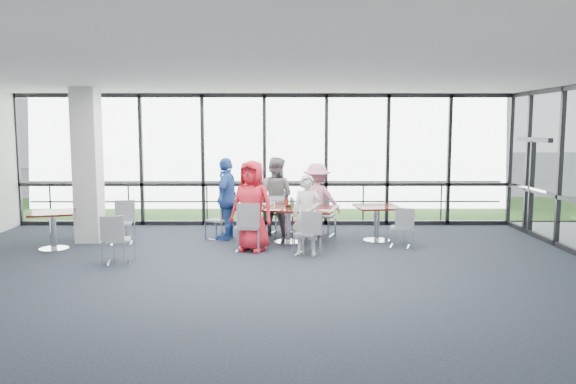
{
  "coord_description": "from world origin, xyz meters",
  "views": [
    {
      "loc": [
        0.51,
        -8.65,
        2.4
      ],
      "look_at": [
        0.56,
        2.54,
        1.1
      ],
      "focal_mm": 35.0,
      "sensor_mm": 36.0,
      "label": 1
    }
  ],
  "objects_px": {
    "diner_far_left": "(275,196)",
    "diner_far_right": "(317,200)",
    "side_table_left": "(52,218)",
    "chair_main_fl": "(281,213)",
    "structural_column": "(88,166)",
    "diner_end": "(227,199)",
    "chair_spare_lb": "(121,224)",
    "main_table": "(288,213)",
    "diner_near_left": "(252,206)",
    "chair_main_nr": "(307,234)",
    "chair_spare_r": "(400,228)",
    "diner_near_right": "(307,215)",
    "chair_main_end": "(219,220)",
    "chair_main_fr": "(323,216)",
    "chair_main_nl": "(248,227)",
    "chair_spare_la": "(118,240)",
    "side_table_right": "(377,211)"
  },
  "relations": [
    {
      "from": "side_table_right",
      "to": "diner_far_right",
      "type": "relative_size",
      "value": 0.6
    },
    {
      "from": "diner_near_right",
      "to": "diner_near_left",
      "type": "bearing_deg",
      "value": 171.04
    },
    {
      "from": "diner_near_right",
      "to": "chair_spare_r",
      "type": "distance_m",
      "value": 2.02
    },
    {
      "from": "diner_end",
      "to": "side_table_right",
      "type": "bearing_deg",
      "value": 98.04
    },
    {
      "from": "structural_column",
      "to": "chair_main_fr",
      "type": "distance_m",
      "value": 5.11
    },
    {
      "from": "structural_column",
      "to": "diner_far_right",
      "type": "relative_size",
      "value": 1.99
    },
    {
      "from": "chair_main_nl",
      "to": "chair_spare_la",
      "type": "bearing_deg",
      "value": -150.65
    },
    {
      "from": "chair_main_nl",
      "to": "chair_spare_r",
      "type": "height_order",
      "value": "chair_main_nl"
    },
    {
      "from": "chair_main_fr",
      "to": "chair_main_fl",
      "type": "bearing_deg",
      "value": 0.81
    },
    {
      "from": "diner_far_left",
      "to": "chair_spare_lb",
      "type": "height_order",
      "value": "diner_far_left"
    },
    {
      "from": "chair_spare_la",
      "to": "diner_near_left",
      "type": "bearing_deg",
      "value": 10.61
    },
    {
      "from": "diner_far_left",
      "to": "diner_far_right",
      "type": "height_order",
      "value": "diner_far_left"
    },
    {
      "from": "chair_main_fl",
      "to": "chair_main_fr",
      "type": "distance_m",
      "value": 0.97
    },
    {
      "from": "chair_main_nr",
      "to": "chair_main_fr",
      "type": "distance_m",
      "value": 1.94
    },
    {
      "from": "structural_column",
      "to": "diner_far_right",
      "type": "distance_m",
      "value": 4.9
    },
    {
      "from": "diner_near_left",
      "to": "diner_far_left",
      "type": "bearing_deg",
      "value": 96.48
    },
    {
      "from": "chair_spare_r",
      "to": "chair_main_fl",
      "type": "bearing_deg",
      "value": 165.6
    },
    {
      "from": "diner_far_right",
      "to": "diner_near_right",
      "type": "bearing_deg",
      "value": 89.05
    },
    {
      "from": "side_table_left",
      "to": "chair_main_end",
      "type": "bearing_deg",
      "value": 17.84
    },
    {
      "from": "side_table_left",
      "to": "chair_spare_la",
      "type": "xyz_separation_m",
      "value": [
        1.62,
        -1.15,
        -0.2
      ]
    },
    {
      "from": "main_table",
      "to": "diner_near_left",
      "type": "distance_m",
      "value": 1.05
    },
    {
      "from": "diner_far_left",
      "to": "chair_spare_r",
      "type": "bearing_deg",
      "value": 176.24
    },
    {
      "from": "structural_column",
      "to": "chair_main_fr",
      "type": "bearing_deg",
      "value": 6.49
    },
    {
      "from": "chair_spare_lb",
      "to": "chair_spare_r",
      "type": "xyz_separation_m",
      "value": [
        5.66,
        -0.3,
        -0.04
      ]
    },
    {
      "from": "structural_column",
      "to": "diner_near_left",
      "type": "relative_size",
      "value": 1.81
    },
    {
      "from": "side_table_left",
      "to": "chair_main_end",
      "type": "xyz_separation_m",
      "value": [
        3.12,
        1.01,
        -0.21
      ]
    },
    {
      "from": "diner_far_left",
      "to": "diner_far_right",
      "type": "xyz_separation_m",
      "value": [
        0.92,
        -0.13,
        -0.07
      ]
    },
    {
      "from": "chair_main_fl",
      "to": "chair_spare_lb",
      "type": "bearing_deg",
      "value": 37.31
    },
    {
      "from": "main_table",
      "to": "side_table_left",
      "type": "distance_m",
      "value": 4.65
    },
    {
      "from": "structural_column",
      "to": "diner_near_left",
      "type": "bearing_deg",
      "value": -14.77
    },
    {
      "from": "chair_main_fl",
      "to": "chair_main_end",
      "type": "distance_m",
      "value": 1.49
    },
    {
      "from": "chair_spare_la",
      "to": "chair_spare_r",
      "type": "height_order",
      "value": "chair_spare_la"
    },
    {
      "from": "structural_column",
      "to": "diner_end",
      "type": "bearing_deg",
      "value": 4.6
    },
    {
      "from": "main_table",
      "to": "side_table_left",
      "type": "xyz_separation_m",
      "value": [
        -4.61,
        -0.64,
        -0.01
      ]
    },
    {
      "from": "side_table_left",
      "to": "diner_far_left",
      "type": "bearing_deg",
      "value": 19.46
    },
    {
      "from": "chair_main_nr",
      "to": "chair_spare_r",
      "type": "relative_size",
      "value": 1.05
    },
    {
      "from": "structural_column",
      "to": "chair_main_end",
      "type": "relative_size",
      "value": 3.82
    },
    {
      "from": "diner_near_left",
      "to": "chair_main_nr",
      "type": "xyz_separation_m",
      "value": [
        1.05,
        -0.42,
        -0.47
      ]
    },
    {
      "from": "main_table",
      "to": "chair_main_end",
      "type": "distance_m",
      "value": 1.54
    },
    {
      "from": "chair_main_nr",
      "to": "chair_spare_r",
      "type": "distance_m",
      "value": 2.02
    },
    {
      "from": "chair_main_fr",
      "to": "diner_far_right",
      "type": "bearing_deg",
      "value": 2.82
    },
    {
      "from": "chair_main_fl",
      "to": "chair_spare_lb",
      "type": "xyz_separation_m",
      "value": [
        -3.28,
        -1.15,
        -0.03
      ]
    },
    {
      "from": "chair_main_nr",
      "to": "diner_end",
      "type": "bearing_deg",
      "value": 161.41
    },
    {
      "from": "side_table_right",
      "to": "diner_near_left",
      "type": "bearing_deg",
      "value": -160.57
    },
    {
      "from": "structural_column",
      "to": "diner_near_left",
      "type": "height_order",
      "value": "structural_column"
    },
    {
      "from": "diner_far_right",
      "to": "chair_spare_lb",
      "type": "relative_size",
      "value": 1.85
    },
    {
      "from": "diner_end",
      "to": "chair_spare_r",
      "type": "relative_size",
      "value": 2.21
    },
    {
      "from": "side_table_left",
      "to": "chair_main_fl",
      "type": "height_order",
      "value": "chair_main_fl"
    },
    {
      "from": "diner_far_right",
      "to": "chair_main_fr",
      "type": "xyz_separation_m",
      "value": [
        0.15,
        -0.04,
        -0.35
      ]
    },
    {
      "from": "structural_column",
      "to": "chair_main_nr",
      "type": "relative_size",
      "value": 3.84
    }
  ]
}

